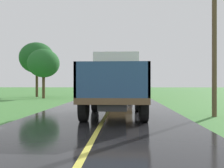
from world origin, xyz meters
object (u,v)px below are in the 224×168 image
object	(u,v)px
banana_truck_near	(116,83)
roadside_tree_near_left	(37,58)
utility_pole_roadside	(214,31)
banana_truck_far	(120,83)
roadside_tree_mid_right	(44,63)

from	to	relation	value
banana_truck_near	roadside_tree_near_left	distance (m)	17.92
banana_truck_near	utility_pole_roadside	distance (m)	4.82
banana_truck_far	utility_pole_roadside	size ratio (longest dim) A/B	0.86
roadside_tree_mid_right	banana_truck_near	bearing A→B (deg)	-59.19
banana_truck_near	banana_truck_far	world-z (taller)	same
utility_pole_roadside	roadside_tree_near_left	xyz separation A→B (m)	(-13.32, 15.57, 0.53)
banana_truck_near	roadside_tree_mid_right	xyz separation A→B (m)	(-7.41, 12.43, 1.94)
utility_pole_roadside	roadside_tree_near_left	distance (m)	20.50
utility_pole_roadside	roadside_tree_near_left	size ratio (longest dim) A/B	1.14
utility_pole_roadside	roadside_tree_mid_right	distance (m)	17.32
banana_truck_far	utility_pole_roadside	xyz separation A→B (m)	(4.29, -14.09, 2.23)
utility_pole_roadside	roadside_tree_near_left	world-z (taller)	utility_pole_roadside
banana_truck_far	roadside_tree_near_left	world-z (taller)	roadside_tree_near_left
banana_truck_far	utility_pole_roadside	world-z (taller)	utility_pole_roadside
banana_truck_near	roadside_tree_near_left	world-z (taller)	roadside_tree_near_left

